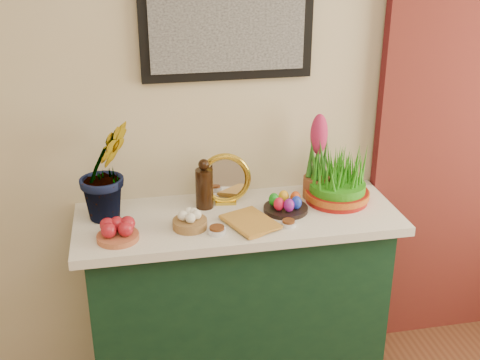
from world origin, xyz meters
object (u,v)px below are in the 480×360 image
book (233,227)px  wheatgrass_sabzeh (338,180)px  sideboard (238,303)px  mirror (225,179)px  hyacinth_green (105,155)px

book → wheatgrass_sabzeh: (0.52, 0.19, 0.09)m
sideboard → mirror: bearing=104.8°
hyacinth_green → mirror: (0.51, 0.05, -0.17)m
mirror → wheatgrass_sabzeh: wheatgrass_sabzeh is taller
sideboard → book: book is taller
sideboard → wheatgrass_sabzeh: wheatgrass_sabzeh is taller
hyacinth_green → book: (0.50, -0.23, -0.27)m
hyacinth_green → wheatgrass_sabzeh: (1.01, -0.04, -0.18)m
book → wheatgrass_sabzeh: size_ratio=0.78×
sideboard → mirror: 0.59m
mirror → book: 0.29m
sideboard → hyacinth_green: bearing=171.8°
book → sideboard: bearing=49.9°
wheatgrass_sabzeh → book: bearing=-159.7°
book → hyacinth_green: bearing=133.6°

